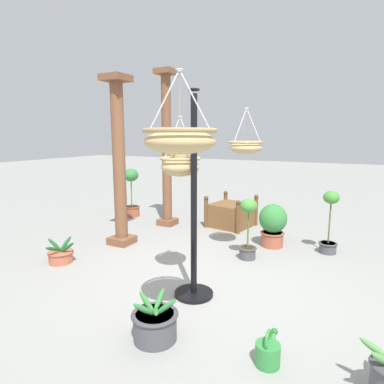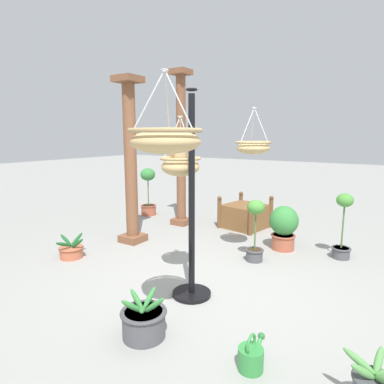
# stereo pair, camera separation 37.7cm
# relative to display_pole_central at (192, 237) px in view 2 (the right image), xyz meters

# --- Properties ---
(ground_plane) EXTENTS (40.00, 40.00, 0.00)m
(ground_plane) POSITION_rel_display_pole_central_xyz_m (0.24, 0.04, -0.69)
(ground_plane) COLOR gray
(display_pole_central) EXTENTS (0.44, 0.44, 2.28)m
(display_pole_central) POSITION_rel_display_pole_central_xyz_m (0.00, 0.00, 0.00)
(display_pole_central) COLOR black
(display_pole_central) RESTS_ON ground
(hanging_basket_with_teddy) EXTENTS (0.47, 0.47, 0.68)m
(hanging_basket_with_teddy) POSITION_rel_display_pole_central_xyz_m (0.15, 0.25, 0.77)
(hanging_basket_with_teddy) COLOR tan
(teddy_bear) EXTENTS (0.28, 0.24, 0.40)m
(teddy_bear) POSITION_rel_display_pole_central_xyz_m (0.15, 0.27, 0.95)
(teddy_bear) COLOR tan
(hanging_basket_left_high) EXTENTS (0.59, 0.59, 0.64)m
(hanging_basket_left_high) POSITION_rel_display_pole_central_xyz_m (-0.85, -0.30, 1.08)
(hanging_basket_left_high) COLOR tan
(hanging_basket_right_low) EXTENTS (0.49, 0.49, 0.64)m
(hanging_basket_right_low) POSITION_rel_display_pole_central_xyz_m (1.39, -0.12, 0.95)
(hanging_basket_right_low) COLOR tan
(greenhouse_pillar_left) EXTENTS (0.39, 0.39, 2.73)m
(greenhouse_pillar_left) POSITION_rel_display_pole_central_xyz_m (1.07, 1.90, 0.63)
(greenhouse_pillar_left) COLOR brown
(greenhouse_pillar_left) RESTS_ON ground
(greenhouse_pillar_right) EXTENTS (0.35, 0.35, 3.04)m
(greenhouse_pillar_right) POSITION_rel_display_pole_central_xyz_m (2.44, 1.83, 0.78)
(greenhouse_pillar_right) COLOR brown
(greenhouse_pillar_right) RESTS_ON ground
(wooden_planter_box) EXTENTS (0.93, 0.93, 0.63)m
(wooden_planter_box) POSITION_rel_display_pole_central_xyz_m (2.92, 0.64, -0.44)
(wooden_planter_box) COLOR brown
(wooden_planter_box) RESTS_ON ground
(potted_plant_fern_front) EXTENTS (0.37, 0.37, 1.08)m
(potted_plant_fern_front) POSITION_rel_display_pole_central_xyz_m (2.68, 2.92, -0.16)
(potted_plant_fern_front) COLOR #AD563D
(potted_plant_fern_front) RESTS_ON ground
(potted_plant_flowering_red) EXTENTS (0.28, 0.28, 0.98)m
(potted_plant_flowering_red) POSITION_rel_display_pole_central_xyz_m (2.17, -1.23, -0.25)
(potted_plant_flowering_red) COLOR #4C4C51
(potted_plant_flowering_red) RESTS_ON ground
(potted_plant_tall_leafy) EXTENTS (0.45, 0.43, 0.41)m
(potted_plant_tall_leafy) POSITION_rel_display_pole_central_xyz_m (-0.89, -0.06, -0.53)
(potted_plant_tall_leafy) COLOR #4C4C51
(potted_plant_tall_leafy) RESTS_ON ground
(potted_plant_bushy_green) EXTENTS (0.45, 0.45, 0.71)m
(potted_plant_bushy_green) POSITION_rel_display_pole_central_xyz_m (2.08, -0.39, -0.31)
(potted_plant_bushy_green) COLOR #AD563D
(potted_plant_bushy_green) RESTS_ON ground
(potted_plant_small_succulent) EXTENTS (0.27, 0.27, 0.90)m
(potted_plant_small_succulent) POSITION_rel_display_pole_central_xyz_m (1.37, -0.20, -0.24)
(potted_plant_small_succulent) COLOR #4C4C51
(potted_plant_small_succulent) RESTS_ON ground
(potted_plant_trailing_ivy) EXTENTS (0.55, 0.54, 0.34)m
(potted_plant_trailing_ivy) POSITION_rel_display_pole_central_xyz_m (0.00, 2.14, -0.57)
(potted_plant_trailing_ivy) COLOR #BC6042
(potted_plant_trailing_ivy) RESTS_ON ground
(watering_can) EXTENTS (0.35, 0.20, 0.30)m
(watering_can) POSITION_rel_display_pole_central_xyz_m (-0.75, -1.04, -0.59)
(watering_can) COLOR #338C3F
(watering_can) RESTS_ON ground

